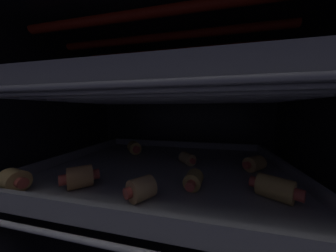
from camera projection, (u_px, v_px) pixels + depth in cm
name	position (u px, v px, depth cm)	size (l,w,h in cm)	color
ground_plane	(166.00, 216.00, 36.33)	(60.10, 47.92, 1.20)	black
oven_wall_back	(182.00, 119.00, 57.05)	(60.10, 1.20, 39.19)	black
oven_wall_left	(52.00, 122.00, 41.12)	(1.20, 45.52, 39.19)	black
oven_wall_right	(335.00, 128.00, 27.70)	(1.20, 45.52, 39.19)	black
oven_ceiling	(166.00, 23.00, 32.49)	(60.10, 47.92, 1.20)	black
heating_element	(166.00, 37.00, 32.73)	(46.16, 18.25, 1.56)	maroon
oven_rack_lower	(166.00, 171.00, 35.36)	(54.94, 44.61, 0.65)	#B7B7BC
baking_tray_lower	(166.00, 167.00, 35.27)	(47.26, 38.27, 2.67)	gray
pig_in_blanket_lower_0	(134.00, 148.00, 45.34)	(4.80, 5.24, 3.25)	tan
pig_in_blanket_lower_1	(187.00, 159.00, 36.38)	(4.10, 4.36, 2.52)	tan
pig_in_blanket_lower_2	(140.00, 188.00, 21.93)	(4.25, 4.44, 3.02)	tan
pig_in_blanket_lower_3	(254.00, 164.00, 32.43)	(4.96, 4.84, 2.88)	tan
pig_in_blanket_lower_4	(275.00, 188.00, 22.00)	(6.06, 4.85, 3.06)	tan
pig_in_blanket_lower_5	(80.00, 177.00, 25.33)	(5.06, 4.97, 3.34)	tan
pig_in_blanket_lower_6	(193.00, 180.00, 25.14)	(2.99, 5.55, 2.63)	tan
pig_in_blanket_lower_7	(14.00, 180.00, 24.24)	(5.11, 3.81, 3.24)	tan
oven_rack_upper	(166.00, 99.00, 33.90)	(54.91, 44.61, 0.62)	#B7B7BC
baking_tray_upper	(166.00, 94.00, 33.81)	(47.26, 38.27, 2.44)	gray
pig_in_blanket_upper_0	(140.00, 77.00, 24.64)	(3.83, 4.45, 2.90)	tan
pig_in_blanket_upper_1	(190.00, 86.00, 35.21)	(3.50, 5.64, 3.39)	tan
pig_in_blanket_upper_2	(195.00, 81.00, 28.92)	(3.31, 6.34, 3.21)	tan
pig_in_blanket_upper_3	(187.00, 93.00, 45.32)	(4.91, 3.36, 2.68)	tan
pig_in_blanket_upper_4	(255.00, 85.00, 32.33)	(5.12, 3.76, 2.99)	tan
pig_in_blanket_upper_5	(228.00, 80.00, 28.60)	(5.31, 3.70, 3.37)	tan
pig_in_blanket_upper_6	(110.00, 93.00, 45.63)	(3.73, 5.22, 2.73)	tan
pig_in_blanket_upper_7	(169.00, 83.00, 30.76)	(4.02, 5.00, 3.18)	tan
pig_in_blanket_upper_8	(129.00, 92.00, 46.01)	(6.28, 3.99, 3.01)	tan
pig_in_blanket_upper_9	(117.00, 87.00, 34.27)	(3.53, 4.75, 2.84)	tan
pig_in_blanket_upper_10	(88.00, 79.00, 27.13)	(4.10, 5.13, 3.18)	tan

